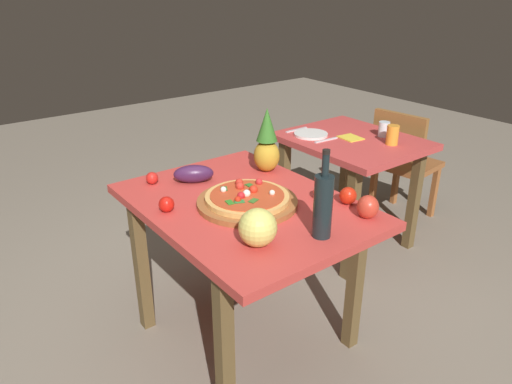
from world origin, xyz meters
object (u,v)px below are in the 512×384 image
Objects in this scene: dining_chair at (403,160)px; drinking_glass_water at (384,129)px; background_table at (351,158)px; pizza at (247,196)px; tomato_at_corner at (167,204)px; drinking_glass_juice at (392,135)px; display_table at (245,221)px; tomato_beside_pepper at (321,192)px; bell_pepper at (368,207)px; dinner_plate at (311,134)px; fork_utensil at (296,130)px; melon at (258,228)px; tomato_by_bottle at (348,196)px; knife_utensil at (326,140)px; wine_bottle at (323,205)px; tomato_near_board at (152,178)px; eggplant at (194,174)px; pizza_board at (247,202)px; pineapple_left at (267,144)px; napkin_folded at (351,138)px.

dining_chair is 8.83× the size of drinking_glass_water.
pizza is at bearing -71.44° from background_table.
tomato_at_corner is 0.58× the size of drinking_glass_juice.
display_table is 0.38m from tomato_at_corner.
display_table is at bearing -121.88° from tomato_beside_pepper.
bell_pepper is 1.17m from dinner_plate.
display_table is 1.18m from fork_utensil.
fork_utensil is at bearing 132.65° from melon.
background_table is 1.01m from tomato_by_bottle.
dinner_plate is at bearing -176.22° from knife_utensil.
fork_utensil is at bearing 114.07° from tomato_at_corner.
background_table is 0.99m from tomato_beside_pepper.
wine_bottle is at bearing 8.73° from pizza.
pizza is at bearing 26.06° from tomato_near_board.
pizza reaches higher than tomato_near_board.
eggplant is at bearing -171.03° from pizza.
drinking_glass_water is 0.40m from knife_utensil.
pizza_board is 6.57× the size of tomato_at_corner.
melon reaches higher than pizza.
tomato_at_corner is (-0.57, -0.39, -0.10)m from wine_bottle.
bell_pepper is at bearing -28.41° from fork_utensil.
bell_pepper is at bearing 90.00° from wine_bottle.
melon is 1.53m from fork_utensil.
display_table is 0.43m from melon.
napkin_folded is at bearing 98.30° from pineapple_left.
background_table is 2.34× the size of wine_bottle.
pineapple_left is at bearing 127.00° from display_table.
pizza_board is at bearing -13.28° from display_table.
melon is at bearing -72.40° from tomato_beside_pepper.
pizza_board is 2.54× the size of knife_utensil.
tomato_near_board is at bearing -139.70° from tomato_beside_pepper.
dinner_plate is (-0.21, 1.01, -0.04)m from eggplant.
pineapple_left reaches higher than tomato_at_corner.
tomato_beside_pepper is at bearing -36.11° from fork_utensil.
bell_pepper is at bearing 113.84° from dining_chair.
tomato_at_corner is (0.23, -2.02, 0.32)m from dining_chair.
display_table is 1.23m from drinking_glass_juice.
drinking_glass_juice reaches higher than display_table.
pizza is at bearing -83.02° from drinking_glass_juice.
tomato_by_bottle is (0.65, -0.75, 0.17)m from background_table.
display_table is at bearing -53.72° from fork_utensil.
fork_utensil is (-0.35, -0.17, 0.14)m from background_table.
melon reaches higher than dinner_plate.
eggplant is 2.51× the size of tomato_by_bottle.
pizza_board is at bearing 63.39° from tomato_at_corner.
eggplant is 1.01m from knife_utensil.
melon is at bearing -62.03° from background_table.
background_table is at bearing 26.05° from fork_utensil.
melon reaches higher than tomato_by_bottle.
tomato_beside_pepper is at bearing 104.86° from dining_chair.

